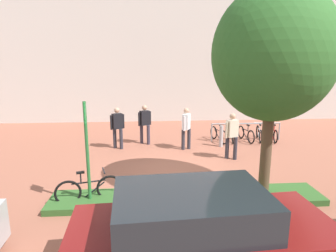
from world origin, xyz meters
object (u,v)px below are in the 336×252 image
at_px(bike_at_sign, 89,189).
at_px(tree_sidewalk, 274,54).
at_px(parking_sign_post, 86,139).
at_px(bollard_steel, 221,136).
at_px(person_suited_navy, 117,125).
at_px(car_maroon_wagon, 200,236).
at_px(bike_rack_cluster, 246,133).
at_px(person_shirt_white, 186,126).
at_px(person_shirt_blue, 232,133).
at_px(person_suited_dark, 145,122).

bearing_deg(bike_at_sign, tree_sidewalk, 0.39).
distance_m(parking_sign_post, bollard_steel, 6.74).
bearing_deg(person_suited_navy, bollard_steel, -0.67).
bearing_deg(car_maroon_wagon, bike_rack_cluster, 66.32).
bearing_deg(car_maroon_wagon, person_shirt_white, 84.03).
distance_m(person_shirt_blue, car_maroon_wagon, 6.29).
height_order(tree_sidewalk, person_shirt_white, tree_sidewalk).
height_order(parking_sign_post, bike_at_sign, parking_sign_post).
distance_m(bike_rack_cluster, person_suited_navy, 5.77).
height_order(person_suited_navy, person_shirt_white, same).
bearing_deg(car_maroon_wagon, tree_sidewalk, 51.49).
bearing_deg(bollard_steel, parking_sign_post, -133.72).
distance_m(bollard_steel, person_shirt_blue, 1.69).
relative_size(person_suited_navy, person_suited_dark, 1.00).
xyz_separation_m(bike_rack_cluster, person_suited_navy, (-5.69, -0.78, 0.64)).
bearing_deg(person_suited_dark, bike_rack_cluster, 2.07).
height_order(parking_sign_post, person_suited_dark, parking_sign_post).
bearing_deg(person_shirt_white, tree_sidewalk, -71.10).
bearing_deg(car_maroon_wagon, person_suited_dark, 96.55).
height_order(person_suited_dark, person_shirt_blue, same).
bearing_deg(bike_rack_cluster, person_shirt_white, -159.22).
relative_size(bollard_steel, person_shirt_blue, 0.52).
xyz_separation_m(bike_rack_cluster, person_shirt_blue, (-1.39, -2.43, 0.64)).
xyz_separation_m(bike_at_sign, car_maroon_wagon, (2.33, -2.80, 0.41)).
bearing_deg(parking_sign_post, bike_at_sign, 107.52).
xyz_separation_m(person_shirt_blue, car_maroon_wagon, (-2.25, -5.87, -0.23)).
xyz_separation_m(bike_rack_cluster, car_maroon_wagon, (-3.64, -8.30, 0.41)).
bearing_deg(person_shirt_blue, bike_rack_cluster, 60.27).
xyz_separation_m(bollard_steel, person_suited_dark, (-3.22, 0.67, 0.53)).
bearing_deg(person_shirt_blue, tree_sidewalk, -89.97).
relative_size(person_suited_navy, person_shirt_blue, 1.00).
height_order(bike_at_sign, person_suited_navy, person_suited_navy).
xyz_separation_m(tree_sidewalk, bollard_steel, (0.03, 4.64, -3.25)).
bearing_deg(person_shirt_white, bollard_steel, 9.66).
relative_size(tree_sidewalk, bike_at_sign, 3.27).
distance_m(tree_sidewalk, bike_rack_cluster, 6.56).
bearing_deg(bike_rack_cluster, bollard_steel, -148.36).
distance_m(bollard_steel, car_maroon_wagon, 7.81).
bearing_deg(person_shirt_blue, person_suited_navy, 159.00).
distance_m(bike_at_sign, person_shirt_white, 5.41).
distance_m(bike_at_sign, bike_rack_cluster, 8.12).
height_order(tree_sidewalk, person_shirt_blue, tree_sidewalk).
xyz_separation_m(parking_sign_post, person_suited_dark, (1.35, 5.45, -0.72)).
xyz_separation_m(person_shirt_white, person_suited_dark, (-1.69, 0.93, 0.00)).
distance_m(person_suited_navy, car_maroon_wagon, 7.79).
height_order(bike_at_sign, person_shirt_white, person_shirt_white).
bearing_deg(bollard_steel, car_maroon_wagon, -107.02).
bearing_deg(bike_at_sign, person_shirt_blue, 33.84).
relative_size(bike_at_sign, bollard_steel, 1.82).
bearing_deg(bollard_steel, bike_rack_cluster, 31.64).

